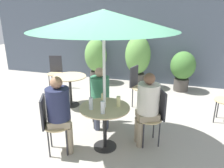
# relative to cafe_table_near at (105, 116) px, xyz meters

# --- Properties ---
(ground_plane) EXTENTS (20.00, 20.00, 0.00)m
(ground_plane) POSITION_rel_cafe_table_near_xyz_m (-0.07, -0.24, -0.57)
(ground_plane) COLOR #9E998E
(storefront_wall) EXTENTS (10.00, 0.06, 3.00)m
(storefront_wall) POSITION_rel_cafe_table_near_xyz_m (-0.07, 3.65, 0.93)
(storefront_wall) COLOR #4C5666
(storefront_wall) RESTS_ON ground_plane
(cafe_table_near) EXTENTS (0.79, 0.79, 0.72)m
(cafe_table_near) POSITION_rel_cafe_table_near_xyz_m (0.00, 0.00, 0.00)
(cafe_table_near) COLOR black
(cafe_table_near) RESTS_ON ground_plane
(cafe_table_far) EXTENTS (0.75, 0.75, 0.72)m
(cafe_table_far) POSITION_rel_cafe_table_near_xyz_m (-1.30, 1.36, -0.01)
(cafe_table_far) COLOR black
(cafe_table_far) RESTS_ON ground_plane
(bistro_chair_0) EXTENTS (0.46, 0.45, 0.94)m
(bistro_chair_0) POSITION_rel_cafe_table_near_xyz_m (0.76, 0.36, -0.00)
(bistro_chair_0) COLOR tan
(bistro_chair_0) RESTS_ON ground_plane
(bistro_chair_1) EXTENTS (0.45, 0.46, 0.94)m
(bistro_chair_1) POSITION_rel_cafe_table_near_xyz_m (-0.36, 0.76, -0.00)
(bistro_chair_1) COLOR tan
(bistro_chair_1) RESTS_ON ground_plane
(bistro_chair_2) EXTENTS (0.46, 0.45, 0.94)m
(bistro_chair_2) POSITION_rel_cafe_table_near_xyz_m (-0.76, -0.36, -0.00)
(bistro_chair_2) COLOR tan
(bistro_chair_2) RESTS_ON ground_plane
(bistro_chair_3) EXTENTS (0.45, 0.43, 0.94)m
(bistro_chair_3) POSITION_rel_cafe_table_near_xyz_m (0.19, 1.78, -0.00)
(bistro_chair_3) COLOR tan
(bistro_chair_3) RESTS_ON ground_plane
(bistro_chair_5) EXTENTS (0.43, 0.45, 0.94)m
(bistro_chair_5) POSITION_rel_cafe_table_near_xyz_m (-2.23, 2.31, -0.00)
(bistro_chair_5) COLOR tan
(bistro_chair_5) RESTS_ON ground_plane
(seated_person_0) EXTENTS (0.43, 0.41, 1.24)m
(seated_person_0) POSITION_rel_cafe_table_near_xyz_m (0.62, 0.30, 0.17)
(seated_person_0) COLOR gray
(seated_person_0) RESTS_ON ground_plane
(seated_person_1) EXTENTS (0.41, 0.42, 1.18)m
(seated_person_1) POSITION_rel_cafe_table_near_xyz_m (-0.29, 0.62, 0.13)
(seated_person_1) COLOR #42475B
(seated_person_1) RESTS_ON ground_plane
(seated_person_2) EXTENTS (0.43, 0.41, 1.25)m
(seated_person_2) POSITION_rel_cafe_table_near_xyz_m (-0.62, -0.30, 0.17)
(seated_person_2) COLOR gray
(seated_person_2) RESTS_ON ground_plane
(beer_glass_0) EXTENTS (0.06, 0.06, 0.19)m
(beer_glass_0) POSITION_rel_cafe_table_near_xyz_m (-0.17, -0.13, 0.24)
(beer_glass_0) COLOR silver
(beer_glass_0) RESTS_ON cafe_table_near
(beer_glass_1) EXTENTS (0.06, 0.06, 0.19)m
(beer_glass_1) POSITION_rel_cafe_table_near_xyz_m (0.04, -0.21, 0.25)
(beer_glass_1) COLOR silver
(beer_glass_1) RESTS_ON cafe_table_near
(beer_glass_2) EXTENTS (0.06, 0.06, 0.17)m
(beer_glass_2) POSITION_rel_cafe_table_near_xyz_m (0.20, 0.09, 0.23)
(beer_glass_2) COLOR beige
(beer_glass_2) RESTS_ON cafe_table_near
(beer_glass_3) EXTENTS (0.07, 0.07, 0.14)m
(beer_glass_3) POSITION_rel_cafe_table_near_xyz_m (-0.09, 0.20, 0.22)
(beer_glass_3) COLOR beige
(beer_glass_3) RESTS_ON cafe_table_near
(potted_plant_0) EXTENTS (0.66, 0.66, 1.34)m
(potted_plant_0) POSITION_rel_cafe_table_near_xyz_m (-1.34, 3.17, 0.22)
(potted_plant_0) COLOR #47423D
(potted_plant_0) RESTS_ON ground_plane
(potted_plant_1) EXTENTS (0.72, 0.72, 1.49)m
(potted_plant_1) POSITION_rel_cafe_table_near_xyz_m (-0.05, 3.09, 0.29)
(potted_plant_1) COLOR #47423D
(potted_plant_1) RESTS_ON ground_plane
(potted_plant_2) EXTENTS (0.67, 0.67, 1.10)m
(potted_plant_2) POSITION_rel_cafe_table_near_xyz_m (1.19, 3.16, 0.08)
(potted_plant_2) COLOR #47423D
(potted_plant_2) RESTS_ON ground_plane
(umbrella) EXTENTS (2.07, 2.07, 2.16)m
(umbrella) POSITION_rel_cafe_table_near_xyz_m (-0.00, -0.00, 1.45)
(umbrella) COLOR silver
(umbrella) RESTS_ON ground_plane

